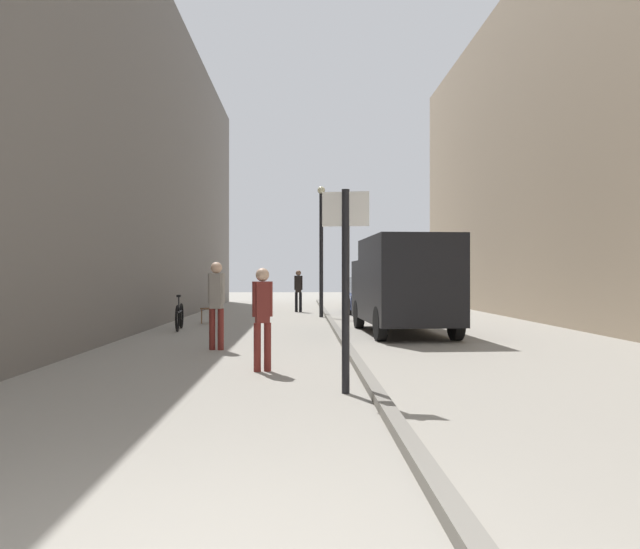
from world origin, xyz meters
TOP-DOWN VIEW (x-y plane):
  - ground_plane at (0.00, 12.00)m, footprint 80.00×80.00m
  - building_facade_left at (-5.42, 12.00)m, footprint 3.64×40.00m
  - kerb_strip at (1.58, 12.00)m, footprint 0.16×40.00m
  - pedestrian_main_foreground at (0.04, 6.64)m, footprint 0.32×0.22m
  - pedestrian_mid_block at (-1.07, 9.39)m, footprint 0.35×0.23m
  - pedestrian_far_crossing at (0.51, 21.91)m, footprint 0.34×0.23m
  - delivery_van at (3.27, 12.55)m, footprint 2.22×4.98m
  - parked_car at (3.41, 21.35)m, footprint 1.88×4.22m
  - street_sign_post at (1.22, 4.88)m, footprint 0.60×0.13m
  - lamp_post at (1.36, 18.83)m, footprint 0.28×0.28m
  - bicycle_leaning at (-2.73, 13.82)m, footprint 0.24×1.77m
  - cafe_chair_near_window at (-2.16, 16.02)m, footprint 0.61×0.61m

SIDE VIEW (x-z plane):
  - ground_plane at x=0.00m, z-range 0.00..0.00m
  - kerb_strip at x=1.58m, z-range 0.00..0.12m
  - bicycle_leaning at x=-2.73m, z-range -0.11..0.87m
  - cafe_chair_near_window at x=-2.16m, z-range 0.08..1.02m
  - parked_car at x=3.41m, z-range -0.01..1.44m
  - pedestrian_main_foreground at x=0.04m, z-range 0.13..1.75m
  - pedestrian_far_crossing at x=0.51m, z-range 0.13..1.87m
  - pedestrian_mid_block at x=-1.07m, z-range 0.14..1.92m
  - delivery_van at x=3.27m, z-range 0.08..2.55m
  - street_sign_post at x=1.22m, z-range 0.25..2.85m
  - lamp_post at x=1.36m, z-range 0.34..5.10m
  - building_facade_left at x=-5.42m, z-range 0.00..10.66m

